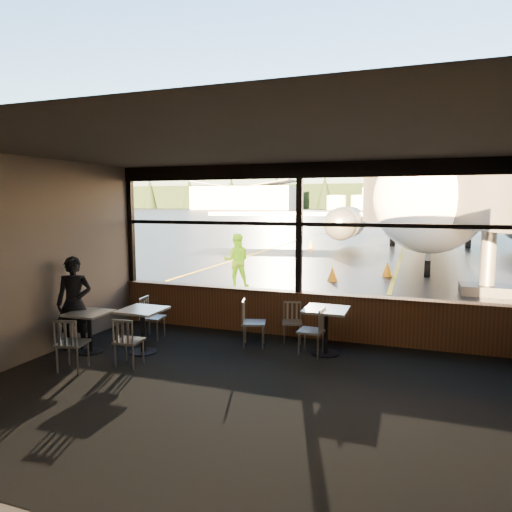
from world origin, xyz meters
The scene contains 32 objects.
ground_plane centered at (0.00, 120.00, 0.00)m, with size 520.00×520.00×0.00m, color black.
carpet_floor centered at (0.00, -3.00, 0.01)m, with size 8.00×6.00×0.01m, color black.
ceiling centered at (0.00, -3.00, 3.50)m, with size 8.00×6.00×0.04m, color #38332D.
wall_left centered at (-4.00, -3.00, 1.75)m, with size 0.04×6.00×3.50m, color #524942.
wall_back centered at (0.00, -6.00, 1.75)m, with size 8.00×0.04×3.50m, color #524942.
window_sill centered at (0.00, 0.00, 0.45)m, with size 8.00×0.28×0.90m, color brown.
window_header centered at (0.00, 0.00, 3.35)m, with size 8.00×0.18×0.30m, color black.
mullion_left centered at (-3.95, 0.00, 2.20)m, with size 0.12×0.12×2.60m, color black.
mullion_centre centered at (0.00, 0.00, 2.20)m, with size 0.12×0.12×2.60m, color black.
window_transom centered at (0.00, 0.00, 2.30)m, with size 8.00×0.10×0.08m, color black.
airliner centered at (2.93, 20.62, 5.28)m, with size 28.82×34.59×10.57m, color white, non-canonical shape.
jet_bridge centered at (3.60, 5.50, 2.34)m, with size 8.76×10.70×4.67m, color #28282A, non-canonical shape.
cafe_table_near centered at (0.74, -0.92, 0.42)m, with size 0.76×0.76×0.84m, color #9B978E, non-canonical shape.
cafe_table_mid centered at (-2.40, -1.96, 0.41)m, with size 0.74×0.74×0.82m, color #ADA69F, non-canonical shape.
cafe_table_left centered at (-3.32, -2.27, 0.38)m, with size 0.69×0.69×0.76m, color #A6A199, non-canonical shape.
chair_near_e centered at (0.52, -1.10, 0.45)m, with size 0.49×0.49×0.90m, color #ADA79C, non-canonical shape.
chair_near_w centered at (-0.63, -0.94, 0.45)m, with size 0.50×0.50×0.91m, color #AAA599, non-canonical shape.
chair_near_n centered at (0.00, -0.46, 0.40)m, with size 0.44×0.44×0.80m, color #ACA79B, non-canonical shape.
chair_mid_s centered at (-2.23, -2.63, 0.43)m, with size 0.46×0.46×0.85m, color #AAA599, non-canonical shape.
chair_mid_w centered at (-2.70, -1.15, 0.43)m, with size 0.47×0.47×0.86m, color beige, non-canonical shape.
chair_left_s centered at (-2.98, -3.10, 0.45)m, with size 0.49×0.49×0.90m, color #B0AB9F, non-canonical shape.
passenger centered at (-3.70, -2.20, 0.87)m, with size 0.64×0.42×1.74m, color black.
ground_crew centered at (-3.25, 4.68, 0.87)m, with size 0.85×0.66×1.75m, color #BFF219.
cone_nose centered at (-0.53, 6.93, 0.25)m, with size 0.36×0.36×0.51m, color #FD5907.
cone_wing centered at (-3.85, 18.22, 0.24)m, with size 0.35×0.35×0.49m, color #E34C07.
hangar_left centered at (-70.00, 180.00, 5.50)m, with size 45.00×18.00×11.00m, color silver, non-canonical shape.
hangar_mid centered at (0.00, 185.00, 5.00)m, with size 38.00×15.00×10.00m, color silver, non-canonical shape.
fuel_tank_a centered at (-30.00, 182.00, 3.00)m, with size 8.00×8.00×6.00m, color silver.
fuel_tank_b centered at (-20.00, 182.00, 3.00)m, with size 8.00×8.00×6.00m, color silver.
fuel_tank_c centered at (-10.00, 182.00, 3.00)m, with size 8.00×8.00×6.00m, color silver.
treeline centered at (0.00, 210.00, 6.00)m, with size 360.00×3.00×12.00m, color black.
cone_extra centered at (1.22, 8.63, 0.27)m, with size 0.39×0.39×0.54m, color orange.
Camera 1 is at (2.23, -8.86, 2.71)m, focal length 32.00 mm.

